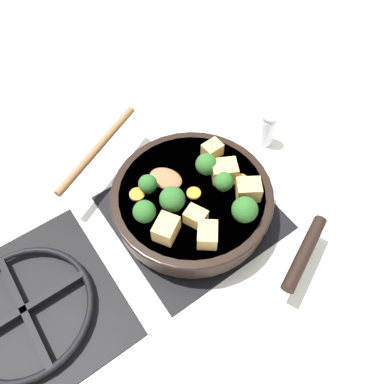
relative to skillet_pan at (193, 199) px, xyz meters
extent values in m
plane|color=silver|center=(0.00, 0.00, -0.06)|extent=(2.40, 2.40, 0.00)
cube|color=black|center=(0.00, 0.00, -0.05)|extent=(0.31, 0.31, 0.01)
torus|color=black|center=(0.00, 0.00, -0.04)|extent=(0.24, 0.24, 0.01)
cube|color=black|center=(0.00, 0.00, -0.04)|extent=(0.01, 0.23, 0.01)
cube|color=black|center=(0.00, 0.00, -0.04)|extent=(0.23, 0.01, 0.01)
cube|color=black|center=(0.00, 0.36, -0.05)|extent=(0.31, 0.31, 0.01)
torus|color=black|center=(0.00, 0.36, -0.04)|extent=(0.24, 0.24, 0.01)
cube|color=black|center=(0.00, 0.36, -0.04)|extent=(0.01, 0.23, 0.01)
cube|color=black|center=(0.00, 0.36, -0.04)|extent=(0.23, 0.01, 0.01)
cylinder|color=black|center=(0.00, 0.00, 0.00)|extent=(0.31, 0.31, 0.05)
cylinder|color=brown|center=(0.00, 0.00, 0.00)|extent=(0.28, 0.28, 0.04)
torus|color=black|center=(0.00, 0.00, 0.02)|extent=(0.32, 0.32, 0.01)
cylinder|color=black|center=(-0.21, -0.09, 0.01)|extent=(0.08, 0.15, 0.02)
ellipsoid|color=brown|center=(0.05, 0.03, 0.03)|extent=(0.08, 0.07, 0.01)
cylinder|color=brown|center=(0.20, 0.10, 0.03)|extent=(0.13, 0.24, 0.02)
cube|color=tan|center=(-0.01, -0.07, 0.04)|extent=(0.06, 0.06, 0.04)
cube|color=tan|center=(-0.10, 0.04, 0.04)|extent=(0.06, 0.05, 0.03)
cube|color=tan|center=(-0.06, -0.08, 0.04)|extent=(0.05, 0.06, 0.04)
cube|color=tan|center=(-0.05, 0.03, 0.04)|extent=(0.05, 0.04, 0.03)
cube|color=tan|center=(-0.04, 0.09, 0.04)|extent=(0.05, 0.06, 0.04)
cube|color=tan|center=(0.05, -0.09, 0.04)|extent=(0.03, 0.04, 0.03)
cylinder|color=#709956|center=(0.02, -0.05, 0.03)|extent=(0.01, 0.01, 0.01)
sphere|color=#285B23|center=(0.02, -0.05, 0.05)|extent=(0.04, 0.04, 0.04)
cylinder|color=#709956|center=(0.00, 0.10, 0.03)|extent=(0.01, 0.01, 0.01)
sphere|color=#285B23|center=(0.00, 0.10, 0.05)|extent=(0.04, 0.04, 0.04)
cylinder|color=#709956|center=(-0.10, -0.04, 0.03)|extent=(0.01, 0.01, 0.01)
sphere|color=#285B23|center=(-0.10, -0.04, 0.05)|extent=(0.05, 0.05, 0.05)
cylinder|color=#709956|center=(-0.01, 0.05, 0.03)|extent=(0.01, 0.01, 0.01)
sphere|color=#285B23|center=(-0.01, 0.05, 0.05)|extent=(0.05, 0.05, 0.05)
cylinder|color=#709956|center=(-0.03, -0.05, 0.03)|extent=(0.01, 0.01, 0.01)
sphere|color=#285B23|center=(-0.03, -0.05, 0.05)|extent=(0.04, 0.04, 0.04)
cylinder|color=#709956|center=(0.05, 0.07, 0.03)|extent=(0.01, 0.01, 0.01)
sphere|color=#285B23|center=(0.05, 0.07, 0.05)|extent=(0.04, 0.04, 0.04)
cylinder|color=orange|center=(0.06, 0.09, 0.03)|extent=(0.03, 0.03, 0.01)
cylinder|color=orange|center=(0.00, 0.01, 0.03)|extent=(0.03, 0.03, 0.01)
cylinder|color=orange|center=(0.02, -0.07, 0.03)|extent=(0.03, 0.03, 0.01)
cylinder|color=orange|center=(-0.03, -0.09, 0.03)|extent=(0.03, 0.03, 0.01)
cylinder|color=white|center=(0.06, -0.25, -0.02)|extent=(0.04, 0.04, 0.07)
cylinder|color=#B7B7BC|center=(0.06, -0.25, 0.03)|extent=(0.03, 0.03, 0.01)
camera|label=1|loc=(-0.32, 0.23, 0.62)|focal=35.00mm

